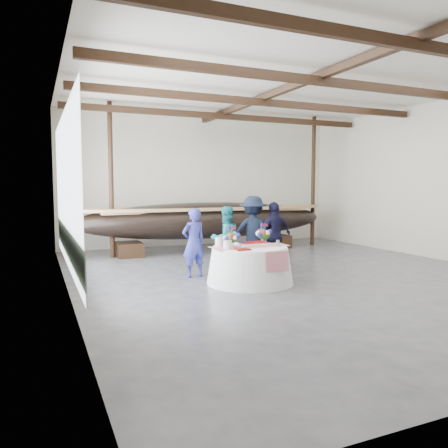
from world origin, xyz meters
name	(u,v)px	position (x,y,z in m)	size (l,w,h in m)	color
floor	(293,275)	(0.00, 0.00, 0.00)	(10.00, 12.00, 0.01)	#3D3D42
wall_back	(203,181)	(0.00, 6.00, 2.25)	(10.00, 0.02, 4.50)	silver
wall_left	(66,177)	(-5.00, 0.00, 2.25)	(0.02, 12.00, 4.50)	silver
wall_right	(448,180)	(5.00, 0.00, 2.25)	(0.02, 12.00, 4.50)	silver
ceiling	(296,80)	(0.00, 0.00, 4.50)	(10.00, 12.00, 0.01)	white
pavilion_structure	(279,107)	(0.00, 0.75, 4.00)	(9.80, 11.76, 4.50)	black
open_bay	(66,199)	(-4.95, 1.00, 1.83)	(0.03, 7.00, 3.20)	silver
longboat_display	(207,220)	(-0.51, 4.26, 1.00)	(8.38, 1.68, 1.57)	black
banquet_table	(250,265)	(-1.35, -0.39, 0.40)	(1.86, 1.86, 0.80)	white
tabletop_items	(247,239)	(-1.36, -0.25, 0.95)	(1.72, 1.04, 0.40)	red
guest_woman_blue	(194,243)	(-2.24, 0.69, 0.79)	(0.58, 0.38, 1.59)	navy
guest_woman_teal	(226,239)	(-1.29, 1.05, 0.80)	(0.77, 0.60, 1.59)	teal
guest_man_left	(253,232)	(-0.51, 1.10, 0.92)	(1.19, 0.68, 1.84)	black
guest_man_right	(275,235)	(-0.01, 0.87, 0.85)	(0.99, 0.41, 1.69)	black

